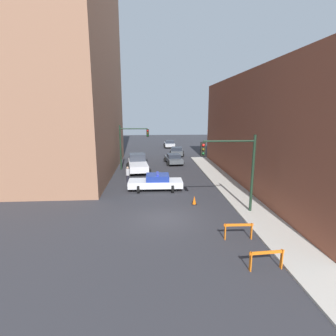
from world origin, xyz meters
The scene contains 15 objects.
ground_plane centered at (0.00, 0.00, 0.00)m, with size 120.00×120.00×0.00m, color #2D2D33.
sidewalk_right centered at (6.20, 0.00, 0.06)m, with size 2.40×44.00×0.12m.
building_corner_left centered at (-12.00, 14.00, 12.60)m, with size 14.00×20.00×25.21m.
building_right centered at (13.40, 8.00, 5.10)m, with size 12.00×28.00×10.20m.
traffic_light_near centered at (4.73, 0.75, 3.53)m, with size 3.64×0.35×5.20m.
traffic_light_far centered at (-3.30, 14.86, 3.40)m, with size 3.44×0.35×5.20m.
police_car centered at (-0.45, 6.37, 0.72)m, with size 4.73×2.41×1.52m.
white_truck centered at (-2.40, 13.90, 0.91)m, with size 3.02×5.59×1.90m.
parked_car_near centered at (2.11, 17.96, 0.67)m, with size 2.55×4.46×1.31m.
parked_car_mid centered at (3.15, 24.35, 0.67)m, with size 2.53×4.45×1.31m.
parked_car_far centered at (2.71, 33.74, 0.67)m, with size 2.30×4.32×1.31m.
pedestrian_crossing centered at (-3.09, 8.64, 0.86)m, with size 0.48×0.48×1.66m.
barrier_front centered at (4.11, -5.82, 0.62)m, with size 1.60×0.26×0.90m.
barrier_mid centered at (3.81, -2.99, 0.62)m, with size 1.60×0.20×0.90m.
traffic_cone centered at (2.32, 2.52, 0.32)m, with size 0.36×0.36×0.66m.
Camera 1 is at (-0.85, -15.81, 6.84)m, focal length 28.00 mm.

